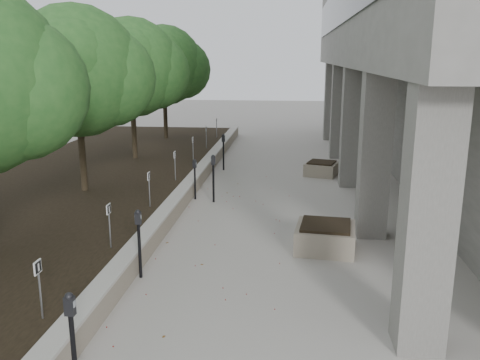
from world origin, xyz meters
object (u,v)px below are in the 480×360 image
at_px(parking_meter_3, 213,179).
at_px(planter_front, 325,236).
at_px(crabapple_tree_3, 78,99).
at_px(planter_back, 321,168).
at_px(parking_meter_1, 73,346).
at_px(parking_meter_4, 195,179).
at_px(parking_meter_5, 223,152).
at_px(parking_meter_2, 139,244).
at_px(crabapple_tree_4, 132,89).
at_px(crabapple_tree_5, 164,82).

bearing_deg(parking_meter_3, planter_front, -66.35).
relative_size(crabapple_tree_3, parking_meter_3, 3.69).
xyz_separation_m(parking_meter_3, planter_back, (3.46, 3.97, -0.48)).
height_order(parking_meter_1, parking_meter_4, parking_meter_1).
distance_m(parking_meter_3, parking_meter_5, 4.46).
distance_m(parking_meter_4, parking_meter_5, 4.22).
bearing_deg(parking_meter_2, crabapple_tree_4, 102.58).
bearing_deg(parking_meter_2, parking_meter_3, 78.28).
distance_m(crabapple_tree_3, parking_meter_1, 9.69).
distance_m(parking_meter_1, parking_meter_2, 3.68).
relative_size(crabapple_tree_4, planter_back, 4.90).
bearing_deg(parking_meter_5, planter_front, -62.21).
distance_m(crabapple_tree_4, crabapple_tree_5, 5.00).
bearing_deg(planter_back, parking_meter_1, -106.19).
height_order(parking_meter_4, parking_meter_5, parking_meter_5).
relative_size(crabapple_tree_5, parking_meter_4, 4.27).
relative_size(parking_meter_3, parking_meter_4, 1.15).
bearing_deg(planter_back, parking_meter_5, 172.87).
bearing_deg(parking_meter_4, crabapple_tree_3, -157.52).
bearing_deg(parking_meter_3, parking_meter_5, 76.10).
distance_m(crabapple_tree_3, parking_meter_3, 4.57).
distance_m(crabapple_tree_3, parking_meter_4, 4.15).
bearing_deg(parking_meter_5, crabapple_tree_4, -176.72).
height_order(parking_meter_3, planter_back, parking_meter_3).
bearing_deg(parking_meter_5, parking_meter_2, -87.39).
height_order(crabapple_tree_3, parking_meter_4, crabapple_tree_3).
relative_size(crabapple_tree_3, parking_meter_2, 3.80).
distance_m(parking_meter_2, parking_meter_4, 5.77).
bearing_deg(parking_meter_4, crabapple_tree_5, 119.22).
relative_size(parking_meter_3, planter_front, 1.11).
distance_m(parking_meter_5, planter_front, 8.76).
bearing_deg(parking_meter_3, parking_meter_2, -114.19).
height_order(crabapple_tree_5, planter_back, crabapple_tree_5).
relative_size(parking_meter_2, planter_back, 1.29).
bearing_deg(parking_meter_4, planter_front, -35.39).
bearing_deg(parking_meter_3, parking_meter_4, 140.87).
xyz_separation_m(parking_meter_3, planter_front, (3.17, -3.58, -0.43)).
bearing_deg(parking_meter_4, planter_back, 52.40).
xyz_separation_m(parking_meter_4, parking_meter_5, (0.31, 4.21, 0.07)).
xyz_separation_m(parking_meter_2, planter_back, (4.08, 9.50, -0.46)).
relative_size(parking_meter_4, parking_meter_5, 0.90).
bearing_deg(crabapple_tree_3, parking_meter_4, 12.56).
height_order(parking_meter_3, parking_meter_5, parking_meter_3).
relative_size(crabapple_tree_4, crabapple_tree_5, 1.00).
distance_m(crabapple_tree_5, planter_back, 9.62).
distance_m(crabapple_tree_4, parking_meter_1, 14.35).
bearing_deg(crabapple_tree_5, planter_back, -37.10).
distance_m(parking_meter_1, planter_front, 6.64).
bearing_deg(planter_back, parking_meter_4, -137.52).
height_order(crabapple_tree_3, crabapple_tree_4, same).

